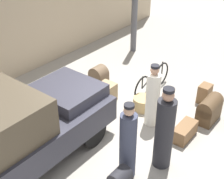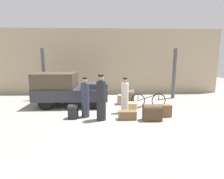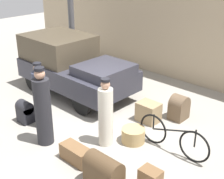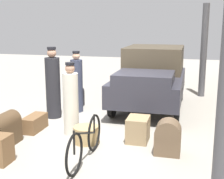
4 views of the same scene
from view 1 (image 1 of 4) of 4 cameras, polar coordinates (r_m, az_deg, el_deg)
ground_plane at (r=7.71m, az=0.25°, el=-7.14°), size 30.00×30.00×0.00m
canopy_pillar_right at (r=11.24m, az=4.15°, el=14.37°), size 0.22×0.22×3.08m
truck at (r=6.51m, az=-17.18°, el=-6.68°), size 3.73×1.85×1.74m
bicycle at (r=9.01m, az=7.38°, el=1.61°), size 1.78×0.04×0.77m
wicker_basket at (r=8.34m, az=5.75°, el=-2.53°), size 0.55×0.55×0.34m
porter_carrying_trunk at (r=6.34m, az=9.54°, el=-7.60°), size 0.38×0.38×1.86m
porter_lifting_near_truck at (r=7.52m, az=7.44°, el=-1.54°), size 0.34×0.34×1.62m
porter_standing_middle at (r=6.08m, az=2.92°, el=-9.92°), size 0.33×0.33×1.70m
suitcase_small_leather at (r=9.23m, az=-2.45°, el=2.33°), size 0.40×0.49×0.67m
trunk_umber_medium at (r=8.92m, az=16.55°, el=-0.71°), size 0.38×0.29×0.52m
suitcase_black_upright at (r=7.53m, az=13.13°, el=-7.47°), size 0.73×0.33×0.35m
trunk_barrel_dark at (r=8.15m, az=17.37°, el=-3.43°), size 0.74×0.40×0.67m
trunk_large_brown at (r=8.56m, az=-1.25°, el=-0.69°), size 0.57×0.44×0.52m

